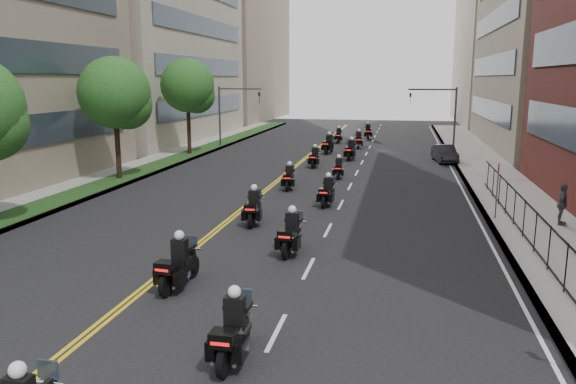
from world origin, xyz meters
name	(u,v)px	position (x,y,z in m)	size (l,w,h in m)	color
sidewalk_right	(505,191)	(12.00, 25.00, 0.07)	(4.00, 90.00, 0.15)	gray
sidewalk_left	(116,176)	(-12.00, 25.00, 0.07)	(4.00, 90.00, 0.15)	gray
grass_strip	(127,175)	(-11.20, 25.00, 0.17)	(2.00, 90.00, 0.04)	#1A3814
building_right_far	(519,29)	(21.50, 78.00, 13.00)	(15.00, 28.00, 26.00)	gray
building_left_far	(221,34)	(-22.00, 78.00, 13.00)	(16.00, 28.00, 26.00)	gray
iron_fence	(542,239)	(11.00, 12.00, 0.90)	(0.05, 28.00, 1.50)	black
street_trees	(66,102)	(-11.05, 18.61, 5.13)	(4.40, 38.40, 7.98)	#302015
traffic_signal_right	(444,110)	(9.54, 42.00, 3.70)	(4.09, 0.20, 5.60)	#3F3F44
traffic_signal_left	(229,107)	(-9.54, 42.00, 3.70)	(4.09, 0.20, 5.60)	#3F3F44
motorcycle_1	(233,332)	(2.56, 3.40, 0.69)	(0.55, 2.38, 1.76)	black
motorcycle_2	(178,266)	(-0.44, 7.44, 0.71)	(0.67, 2.43, 1.79)	black
motorcycle_3	(291,235)	(2.29, 11.54, 0.70)	(0.59, 2.41, 1.78)	black
motorcycle_4	(254,209)	(-0.16, 15.36, 0.70)	(0.65, 2.40, 1.77)	black
motorcycle_5	(328,193)	(2.56, 19.68, 0.66)	(0.63, 2.28, 1.68)	black
motorcycle_6	(289,178)	(-0.18, 23.42, 0.64)	(0.55, 2.21, 1.63)	black
motorcycle_7	(339,169)	(2.21, 27.69, 0.61)	(0.50, 2.08, 1.53)	black
motorcycle_8	(315,158)	(-0.01, 31.91, 0.66)	(0.52, 2.27, 1.68)	black
motorcycle_9	(351,151)	(2.24, 36.08, 0.72)	(0.72, 2.48, 1.83)	black
motorcycle_10	(329,145)	(0.01, 39.59, 0.74)	(0.76, 2.53, 1.87)	black
motorcycle_11	(359,141)	(2.22, 43.89, 0.70)	(0.60, 2.40, 1.77)	black
motorcycle_12	(339,136)	(-0.06, 47.72, 0.68)	(0.54, 2.32, 1.71)	black
motorcycle_13	(368,132)	(2.57, 52.05, 0.72)	(0.69, 2.48, 1.83)	black
parked_sedan	(445,154)	(9.40, 36.43, 0.66)	(1.39, 3.98, 1.31)	black
pedestrian_c	(562,204)	(12.98, 17.33, 1.05)	(1.06, 0.44, 1.81)	#44464D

